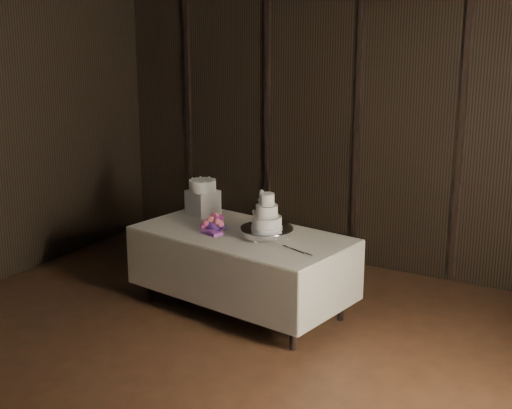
% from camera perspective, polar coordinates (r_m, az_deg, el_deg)
% --- Properties ---
extents(room, '(6.08, 7.08, 3.08)m').
position_cam_1_polar(room, '(4.74, -8.08, 0.14)').
color(room, black).
rests_on(room, ground).
extents(display_table, '(2.11, 1.30, 0.76)m').
position_cam_1_polar(display_table, '(6.65, -1.12, -5.11)').
color(display_table, white).
rests_on(display_table, ground).
extents(cake_stand, '(0.60, 0.60, 0.09)m').
position_cam_1_polar(cake_stand, '(6.39, 0.86, -2.28)').
color(cake_stand, silver).
rests_on(cake_stand, display_table).
extents(wedding_cake, '(0.31, 0.27, 0.32)m').
position_cam_1_polar(wedding_cake, '(6.34, 0.63, -0.80)').
color(wedding_cake, white).
rests_on(wedding_cake, cake_stand).
extents(bouquet, '(0.40, 0.47, 0.20)m').
position_cam_1_polar(bouquet, '(6.62, -3.36, -1.49)').
color(bouquet, '#CC4F76').
rests_on(bouquet, display_table).
extents(box_pedestal, '(0.32, 0.32, 0.25)m').
position_cam_1_polar(box_pedestal, '(7.11, -4.27, 0.15)').
color(box_pedestal, white).
rests_on(box_pedestal, display_table).
extents(small_cake, '(0.30, 0.30, 0.11)m').
position_cam_1_polar(small_cake, '(7.07, -4.30, 1.54)').
color(small_cake, white).
rests_on(small_cake, box_pedestal).
extents(cake_knife, '(0.35, 0.16, 0.01)m').
position_cam_1_polar(cake_knife, '(6.07, 3.04, -3.62)').
color(cake_knife, silver).
rests_on(cake_knife, display_table).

